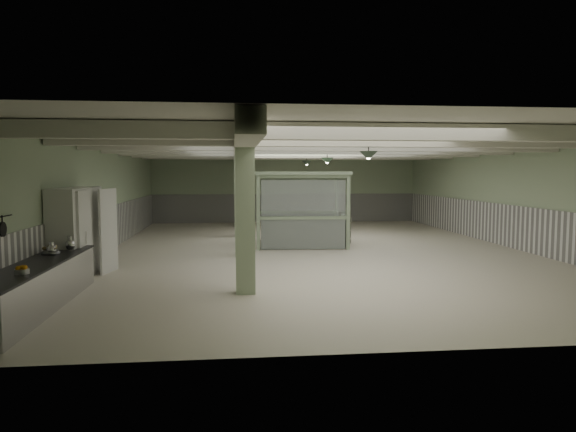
{
  "coord_description": "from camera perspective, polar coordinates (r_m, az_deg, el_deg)",
  "views": [
    {
      "loc": [
        -2.74,
        -17.16,
        2.65
      ],
      "look_at": [
        -1.07,
        -1.41,
        1.3
      ],
      "focal_mm": 32.0,
      "sensor_mm": 36.0,
      "label": 1
    }
  ],
  "objects": [
    {
      "name": "beam_g",
      "position": [
        24.83,
        0.29,
        6.65
      ],
      "size": [
        13.9,
        0.35,
        0.32
      ],
      "primitive_type": "cube",
      "color": "beige",
      "rests_on": "ceiling"
    },
    {
      "name": "wall_back",
      "position": [
        27.32,
        -0.29,
        3.09
      ],
      "size": [
        14.0,
        0.02,
        3.6
      ],
      "primitive_type": "cube",
      "color": "#98AA88",
      "rests_on": "floor"
    },
    {
      "name": "orange_bowl",
      "position": [
        9.98,
        -27.46,
        -5.54
      ],
      "size": [
        0.29,
        0.29,
        0.09
      ],
      "primitive_type": "cylinder",
      "rotation": [
        0.0,
        0.0,
        0.24
      ],
      "color": "#B2B2B7",
      "rests_on": "prep_counter"
    },
    {
      "name": "walkin_cooler",
      "position": [
        13.81,
        -22.35,
        -1.64
      ],
      "size": [
        0.92,
        2.56,
        2.35
      ],
      "color": "silver",
      "rests_on": "floor"
    },
    {
      "name": "filing_cabinet",
      "position": [
        19.15,
        6.33,
        -1.28
      ],
      "size": [
        0.57,
        0.66,
        1.22
      ],
      "primitive_type": "cube",
      "rotation": [
        0.0,
        0.0,
        -0.37
      ],
      "color": "#515345",
      "rests_on": "floor"
    },
    {
      "name": "pitcher_far",
      "position": [
        12.56,
        -23.04,
        -2.81
      ],
      "size": [
        0.22,
        0.25,
        0.32
      ],
      "primitive_type": null,
      "rotation": [
        0.0,
        0.0,
        -0.02
      ],
      "color": "#B8B7BC",
      "rests_on": "prep_counter"
    },
    {
      "name": "beam_f",
      "position": [
        22.35,
        1.01,
        6.85
      ],
      "size": [
        13.9,
        0.35,
        0.32
      ],
      "primitive_type": "cube",
      "color": "beige",
      "rests_on": "ceiling"
    },
    {
      "name": "girder",
      "position": [
        17.18,
        -5.28,
        7.29
      ],
      "size": [
        0.45,
        19.9,
        0.4
      ],
      "primitive_type": "cube",
      "color": "beige",
      "rests_on": "ceiling"
    },
    {
      "name": "column_b",
      "position": [
        16.19,
        -5.19,
        1.84
      ],
      "size": [
        0.42,
        0.42,
        3.6
      ],
      "primitive_type": "cube",
      "color": "#A6BB97",
      "rests_on": "floor"
    },
    {
      "name": "beam_b",
      "position": [
        12.49,
        6.72,
        8.37
      ],
      "size": [
        13.9,
        0.35,
        0.32
      ],
      "primitive_type": "cube",
      "color": "beige",
      "rests_on": "ceiling"
    },
    {
      "name": "prep_counter",
      "position": [
        11.07,
        -26.18,
        -7.05
      ],
      "size": [
        0.87,
        4.97,
        0.91
      ],
      "color": "#B8B7BC",
      "rests_on": "floor"
    },
    {
      "name": "wainscot_left",
      "position": [
        17.78,
        -19.79,
        -1.55
      ],
      "size": [
        0.05,
        19.9,
        1.5
      ],
      "primitive_type": "cube",
      "color": "silver",
      "rests_on": "floor"
    },
    {
      "name": "column_d",
      "position": [
        25.18,
        -5.51,
        2.92
      ],
      "size": [
        0.42,
        0.42,
        3.6
      ],
      "primitive_type": "cube",
      "color": "#A6BB97",
      "rests_on": "floor"
    },
    {
      "name": "beam_a",
      "position": [
        10.08,
        9.89,
        9.18
      ],
      "size": [
        13.9,
        0.35,
        0.32
      ],
      "primitive_type": "cube",
      "color": "beige",
      "rests_on": "ceiling"
    },
    {
      "name": "guard_booth",
      "position": [
        18.71,
        1.4,
        2.27
      ],
      "size": [
        3.46,
        2.98,
        2.68
      ],
      "rotation": [
        0.0,
        0.0,
        -0.05
      ],
      "color": "gray",
      "rests_on": "floor"
    },
    {
      "name": "pendant_mid",
      "position": [
        17.96,
        4.37,
        6.13
      ],
      "size": [
        0.44,
        0.44,
        0.22
      ],
      "primitive_type": "cone",
      "rotation": [
        3.14,
        0.0,
        0.0
      ],
      "color": "#2D3D30",
      "rests_on": "ceiling"
    },
    {
      "name": "beam_c",
      "position": [
        14.94,
        4.58,
        7.81
      ],
      "size": [
        13.9,
        0.35,
        0.32
      ],
      "primitive_type": "cube",
      "color": "beige",
      "rests_on": "ceiling"
    },
    {
      "name": "beam_e",
      "position": [
        19.87,
        1.9,
        7.09
      ],
      "size": [
        13.9,
        0.35,
        0.32
      ],
      "primitive_type": "cube",
      "color": "beige",
      "rests_on": "ceiling"
    },
    {
      "name": "skillet_far",
      "position": [
        10.54,
        -29.14,
        -1.31
      ],
      "size": [
        0.04,
        0.27,
        0.27
      ],
      "primitive_type": "cylinder",
      "rotation": [
        0.0,
        1.57,
        0.0
      ],
      "color": "black",
      "rests_on": "hook_rail"
    },
    {
      "name": "pendant_front",
      "position": [
        12.6,
        8.93,
        6.63
      ],
      "size": [
        0.44,
        0.44,
        0.22
      ],
      "primitive_type": "cone",
      "rotation": [
        3.14,
        0.0,
        0.0
      ],
      "color": "#2D3D30",
      "rests_on": "ceiling"
    },
    {
      "name": "wall_front",
      "position": [
        7.72,
        14.82,
        -1.62
      ],
      "size": [
        14.0,
        0.02,
        3.6
      ],
      "primitive_type": "cube",
      "color": "#98AA88",
      "rests_on": "floor"
    },
    {
      "name": "wainscot_back",
      "position": [
        27.34,
        -0.28,
        0.89
      ],
      "size": [
        13.9,
        0.05,
        1.5
      ],
      "primitive_type": "cube",
      "color": "silver",
      "rests_on": "floor"
    },
    {
      "name": "wainscot_right",
      "position": [
        19.82,
        23.35,
        -1.03
      ],
      "size": [
        0.05,
        19.9,
        1.5
      ],
      "primitive_type": "cube",
      "color": "silver",
      "rests_on": "floor"
    },
    {
      "name": "veg_colander",
      "position": [
        12.08,
        -24.87,
        -3.49
      ],
      "size": [
        0.44,
        0.44,
        0.18
      ],
      "primitive_type": null,
      "rotation": [
        0.0,
        0.0,
        0.15
      ],
      "color": "#45464B",
      "rests_on": "prep_counter"
    },
    {
      "name": "beam_d",
      "position": [
        17.4,
        3.05,
        7.4
      ],
      "size": [
        13.9,
        0.35,
        0.32
      ],
      "primitive_type": "cube",
      "color": "beige",
      "rests_on": "ceiling"
    },
    {
      "name": "wall_right",
      "position": [
        19.76,
        23.52,
        2.0
      ],
      "size": [
        0.02,
        20.0,
        3.6
      ],
      "primitive_type": "cube",
      "color": "#98AA88",
      "rests_on": "floor"
    },
    {
      "name": "pitcher_near",
      "position": [
        11.99,
        -24.77,
        -3.3
      ],
      "size": [
        0.23,
        0.25,
        0.28
      ],
      "primitive_type": null,
      "rotation": [
        0.0,
        0.0,
        -0.18
      ],
      "color": "#B8B7BC",
      "rests_on": "prep_counter"
    },
    {
      "name": "wall_left",
      "position": [
        17.7,
        -19.97,
        1.83
      ],
      "size": [
        0.02,
        20.0,
        3.6
      ],
      "primitive_type": "cube",
      "color": "#98AA88",
      "rests_on": "floor"
    },
    {
      "name": "pendant_back",
      "position": [
        22.9,
        2.1,
        5.87
      ],
      "size": [
        0.44,
        0.44,
        0.22
      ],
      "primitive_type": "cone",
      "rotation": [
        3.14,
        0.0,
        0.0
      ],
      "color": "#2D3D30",
      "rests_on": "ceiling"
    },
    {
      "name": "ceiling",
      "position": [
        17.41,
        3.05,
        7.99
      ],
      "size": [
        14.0,
        20.0,
        0.02
      ],
      "primitive_type": "cube",
      "color": "silver",
      "rests_on": "wall_back"
    },
    {
      "name": "column_a",
      "position": [
        11.2,
        -4.79,
        0.5
      ],
      "size": [
        0.42,
        0.42,
        3.6
      ],
      "primitive_type": "cube",
      "color": "#A6BB97",
      "rests_on": "floor"
    },
    {
      "name": "floor",
      "position": [
        17.58,
        3.0,
        -3.8
      ],
      "size": [
        20.0,
        20.0,
        0.0
      ],
      "primitive_type": "plane",
      "color": "beige",
      "rests_on": "ground"
    },
    {
      "name": "column_c",
      "position": [
        21.18,
        -5.4,
        2.55
      ],
      "size": [
        0.42,
        0.42,
        3.6
      ],
      "primitive_type": "cube",
      "color": "#A6BB97",
      "rests_on": "floor"
    }
  ]
}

